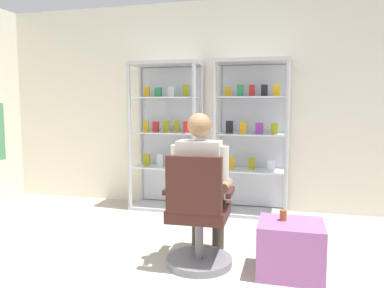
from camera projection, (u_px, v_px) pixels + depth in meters
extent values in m
cube|color=silver|center=(212.00, 106.00, 5.00)|extent=(6.00, 0.10, 2.70)
cylinder|color=#B7B7BC|center=(129.00, 137.00, 4.80)|extent=(0.05, 0.05, 1.90)
cylinder|color=#B7B7BC|center=(194.00, 138.00, 4.59)|extent=(0.05, 0.05, 1.90)
cylinder|color=#B7B7BC|center=(141.00, 135.00, 5.18)|extent=(0.05, 0.05, 1.90)
cylinder|color=#B7B7BC|center=(201.00, 136.00, 4.97)|extent=(0.05, 0.05, 1.90)
cube|color=#B7B7BC|center=(165.00, 64.00, 4.79)|extent=(0.90, 0.45, 0.04)
cube|color=#B7B7BC|center=(166.00, 206.00, 4.98)|extent=(0.90, 0.45, 0.04)
cube|color=silver|center=(171.00, 135.00, 5.09)|extent=(0.84, 0.02, 1.80)
cube|color=silver|center=(166.00, 167.00, 4.92)|extent=(0.82, 0.39, 0.02)
cube|color=#999919|center=(147.00, 160.00, 4.96)|extent=(0.09, 0.04, 0.16)
cube|color=silver|center=(160.00, 160.00, 4.97)|extent=(0.09, 0.05, 0.15)
cube|color=red|center=(174.00, 161.00, 4.93)|extent=(0.08, 0.04, 0.14)
cube|color=purple|center=(185.00, 162.00, 4.84)|extent=(0.09, 0.04, 0.13)
cube|color=silver|center=(166.00, 133.00, 4.88)|extent=(0.82, 0.39, 0.02)
cube|color=gold|center=(146.00, 126.00, 4.96)|extent=(0.08, 0.04, 0.14)
cube|color=red|center=(156.00, 127.00, 4.91)|extent=(0.07, 0.05, 0.13)
cube|color=#999919|center=(166.00, 126.00, 4.88)|extent=(0.08, 0.04, 0.15)
cube|color=#999919|center=(177.00, 126.00, 4.85)|extent=(0.07, 0.03, 0.15)
cube|color=red|center=(187.00, 127.00, 4.75)|extent=(0.09, 0.05, 0.14)
cube|color=silver|center=(166.00, 98.00, 4.83)|extent=(0.82, 0.39, 0.02)
cube|color=gold|center=(147.00, 92.00, 4.92)|extent=(0.08, 0.05, 0.14)
cube|color=#268C4C|center=(158.00, 92.00, 4.81)|extent=(0.09, 0.05, 0.12)
cube|color=silver|center=(171.00, 92.00, 4.78)|extent=(0.08, 0.04, 0.12)
cube|color=#999919|center=(186.00, 91.00, 4.78)|extent=(0.07, 0.04, 0.15)
cylinder|color=#B7B7BC|center=(214.00, 139.00, 4.52)|extent=(0.05, 0.05, 1.90)
cylinder|color=#B7B7BC|center=(287.00, 141.00, 4.31)|extent=(0.05, 0.05, 1.90)
cylinder|color=#B7B7BC|center=(220.00, 136.00, 4.91)|extent=(0.05, 0.05, 1.90)
cylinder|color=#B7B7BC|center=(287.00, 138.00, 4.70)|extent=(0.05, 0.05, 1.90)
cube|color=#B7B7BC|center=(252.00, 61.00, 4.52)|extent=(0.90, 0.45, 0.04)
cube|color=#B7B7BC|center=(250.00, 212.00, 4.71)|extent=(0.90, 0.45, 0.04)
cube|color=silver|center=(253.00, 137.00, 4.82)|extent=(0.84, 0.02, 1.80)
cube|color=silver|center=(251.00, 170.00, 4.65)|extent=(0.82, 0.39, 0.02)
cube|color=gold|center=(232.00, 163.00, 4.73)|extent=(0.08, 0.03, 0.15)
cube|color=#999919|center=(252.00, 163.00, 4.69)|extent=(0.08, 0.04, 0.15)
cube|color=silver|center=(271.00, 166.00, 4.57)|extent=(0.09, 0.05, 0.13)
cube|color=silver|center=(251.00, 134.00, 4.61)|extent=(0.82, 0.39, 0.02)
cube|color=black|center=(229.00, 127.00, 4.70)|extent=(0.09, 0.05, 0.15)
cube|color=gold|center=(243.00, 128.00, 4.61)|extent=(0.08, 0.04, 0.14)
cube|color=purple|center=(259.00, 128.00, 4.53)|extent=(0.09, 0.05, 0.14)
cube|color=#999919|center=(275.00, 129.00, 4.52)|extent=(0.09, 0.05, 0.13)
cube|color=silver|center=(252.00, 97.00, 4.56)|extent=(0.82, 0.39, 0.02)
cube|color=gold|center=(228.00, 92.00, 4.64)|extent=(0.08, 0.05, 0.12)
cube|color=#268C4C|center=(240.00, 91.00, 4.56)|extent=(0.07, 0.05, 0.15)
cube|color=red|center=(252.00, 91.00, 4.55)|extent=(0.07, 0.04, 0.14)
cube|color=black|center=(264.00, 91.00, 4.49)|extent=(0.08, 0.05, 0.14)
cube|color=gold|center=(277.00, 90.00, 4.43)|extent=(0.09, 0.05, 0.14)
cylinder|color=slate|center=(199.00, 261.00, 3.21)|extent=(0.56, 0.56, 0.06)
cylinder|color=slate|center=(199.00, 238.00, 3.19)|extent=(0.07, 0.07, 0.41)
cube|color=#3F1E19|center=(199.00, 212.00, 3.16)|extent=(0.49, 0.49, 0.10)
cube|color=#3F1E19|center=(194.00, 185.00, 2.93)|extent=(0.44, 0.09, 0.45)
cube|color=#3F1E19|center=(230.00, 192.00, 3.09)|extent=(0.05, 0.30, 0.04)
cube|color=#3F1E19|center=(169.00, 189.00, 3.20)|extent=(0.05, 0.30, 0.04)
cylinder|color=#3F382D|center=(215.00, 195.00, 3.32)|extent=(0.15, 0.40, 0.14)
cylinder|color=#3F382D|center=(218.00, 219.00, 3.55)|extent=(0.11, 0.11, 0.56)
cylinder|color=#3F382D|center=(193.00, 194.00, 3.37)|extent=(0.15, 0.40, 0.14)
cylinder|color=#3F382D|center=(198.00, 218.00, 3.59)|extent=(0.11, 0.11, 0.56)
cube|color=beige|center=(199.00, 171.00, 3.13)|extent=(0.37, 0.23, 0.50)
sphere|color=#99704C|center=(199.00, 125.00, 3.09)|extent=(0.20, 0.20, 0.20)
cylinder|color=beige|center=(223.00, 163.00, 3.08)|extent=(0.09, 0.09, 0.28)
cylinder|color=#99704C|center=(226.00, 185.00, 3.27)|extent=(0.09, 0.30, 0.08)
cylinder|color=beige|center=(176.00, 162.00, 3.16)|extent=(0.09, 0.09, 0.28)
cylinder|color=#99704C|center=(182.00, 183.00, 3.36)|extent=(0.09, 0.30, 0.08)
cube|color=#9E599E|center=(290.00, 248.00, 3.00)|extent=(0.51, 0.45, 0.43)
cylinder|color=brown|center=(283.00, 215.00, 3.03)|extent=(0.06, 0.06, 0.08)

